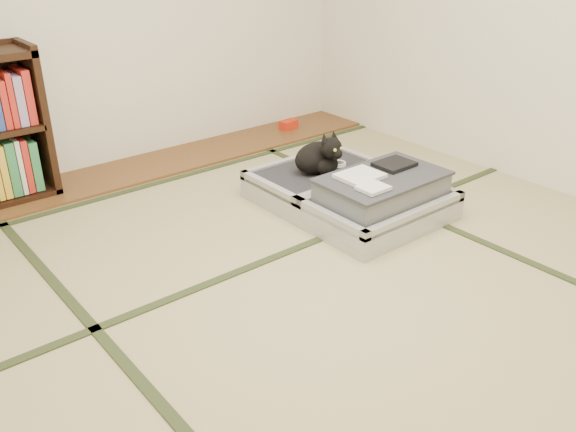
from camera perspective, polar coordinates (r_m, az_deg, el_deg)
floor at (r=2.98m, az=3.54°, el=-6.89°), size 4.50×4.50×0.00m
wood_strip at (r=4.49m, az=-14.00°, el=4.22°), size 4.00×0.50×0.02m
red_item at (r=5.21m, az=0.04°, el=8.56°), size 0.16×0.11×0.07m
tatami_borders at (r=3.30m, az=-2.26°, el=-3.23°), size 4.00×4.50×0.01m
suitcase at (r=3.73m, az=6.16°, el=2.15°), size 0.83×1.11×0.33m
cat at (r=3.85m, az=3.04°, el=5.54°), size 0.37×0.37×0.30m
cable_coil at (r=4.02m, az=4.68°, el=4.88°), size 0.12×0.12×0.03m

